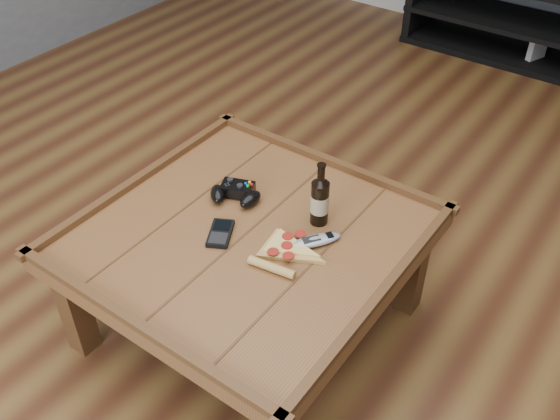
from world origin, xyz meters
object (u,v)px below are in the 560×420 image
Objects in this scene: game_controller at (235,193)px; coffee_table at (248,246)px; media_console at (522,20)px; pizza_slice at (285,251)px; beer_bottle at (320,200)px; remote_control at (315,241)px; smartphone at (220,233)px; game_console at (537,51)px.

coffee_table is at bearing -60.51° from game_controller.
media_console reaches higher than pizza_slice.
pizza_slice is at bearing -43.62° from game_controller.
pizza_slice reaches higher than coffee_table.
beer_bottle is at bearing 80.34° from pizza_slice.
beer_bottle is 1.35× the size of remote_control.
beer_bottle is 1.57× the size of smartphone.
media_console reaches higher than smartphone.
media_console is at bearing 129.90° from remote_control.
beer_bottle is (0.16, 0.18, 0.15)m from coffee_table.
coffee_table is 0.17m from pizza_slice.
remote_control is (0.21, -2.66, 0.22)m from media_console.
game_console is at bearing 126.79° from remote_control.
coffee_table is at bearing -90.00° from media_console.
game_controller reaches higher than game_console.
media_console is at bearing 84.54° from pizza_slice.
coffee_table is 4.47× the size of beer_bottle.
game_controller is at bearing 86.11° from smartphone.
smartphone is at bearing -135.88° from coffee_table.
remote_control is at bearing 51.41° from pizza_slice.
coffee_table is at bearing -122.07° from remote_control.
coffee_table is at bearing -71.61° from game_console.
pizza_slice is 2.02× the size of smartphone.
remote_control is at bearing -67.19° from game_console.
remote_control is 0.88× the size of game_console.
game_console is (0.29, 2.60, -0.39)m from game_controller.
game_console is at bearing 81.51° from pizza_slice.
smartphone is 0.76× the size of game_console.
coffee_table is 2.75m from media_console.
game_console is (-0.01, 2.72, -0.37)m from pizza_slice.
beer_bottle reaches higher than remote_control.
media_console is 6.08× the size of beer_bottle.
beer_bottle is at bearing -68.27° from game_console.
coffee_table is 0.28m from beer_bottle.
remote_control is (0.05, -0.10, -0.08)m from beer_bottle.
coffee_table is 0.20m from game_controller.
game_console is at bearing 57.66° from smartphone.
coffee_table is at bearing -130.79° from beer_bottle.
coffee_table is 5.55× the size of game_controller.
game_controller is 0.32m from pizza_slice.
pizza_slice is (0.15, -0.01, 0.07)m from coffee_table.
game_controller reaches higher than pizza_slice.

